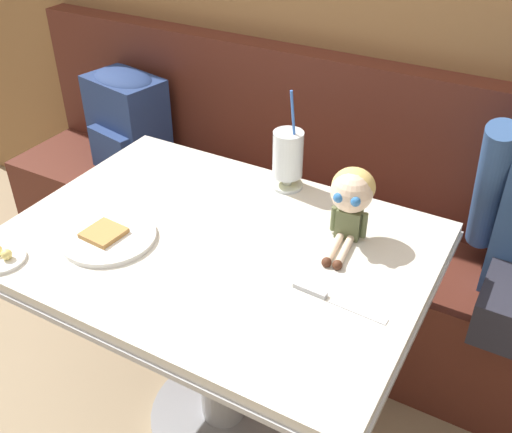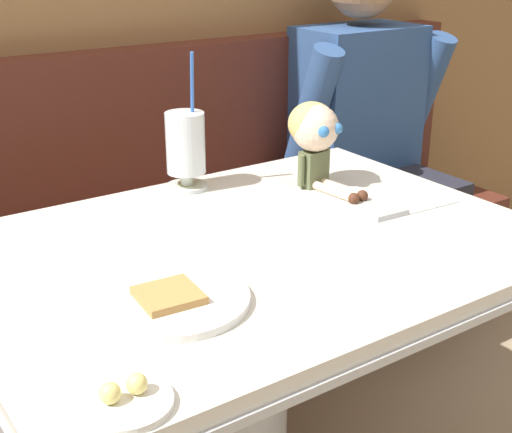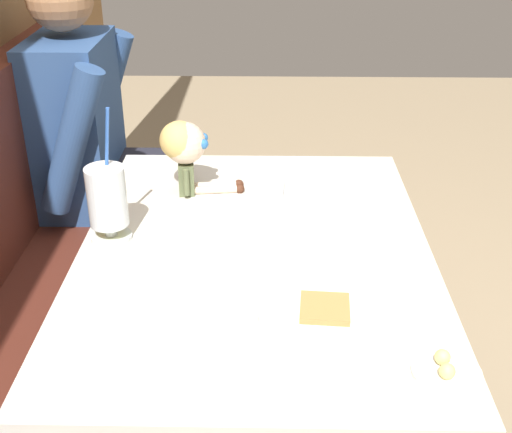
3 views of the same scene
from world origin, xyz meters
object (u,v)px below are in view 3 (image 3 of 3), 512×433
Objects in this scene: seated_doll at (185,147)px; diner_patron at (88,124)px; milkshake_glass at (107,200)px; butter_knife at (281,185)px; toast_plate at (321,311)px; butter_saucer at (446,371)px.

diner_patron is (0.52, 0.39, -0.13)m from seated_doll.
diner_patron reaches higher than milkshake_glass.
butter_knife is 0.28m from seated_doll.
diner_patron reaches higher than seated_doll.
milkshake_glass is 0.51m from butter_knife.
toast_plate is at bearing -121.55° from milkshake_glass.
diner_patron is at bearing 36.57° from butter_saucer.
toast_plate is 0.64m from seated_doll.
milkshake_glass reaches higher than seated_doll.
toast_plate is 0.31× the size of diner_patron.
diner_patron is at bearing 37.19° from seated_doll.
diner_patron is at bearing 17.48° from milkshake_glass.
toast_plate is 0.26m from butter_saucer.
toast_plate is 1.28m from diner_patron.
milkshake_glass is at bearing 126.57° from butter_knife.
butter_saucer is 1.54m from diner_patron.
butter_saucer is 0.90m from seated_doll.
seated_doll reaches higher than toast_plate.
butter_saucer reaches higher than toast_plate.
toast_plate is 0.56m from milkshake_glass.
milkshake_glass is 1.41× the size of seated_doll.
seated_doll is 0.66m from diner_patron.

